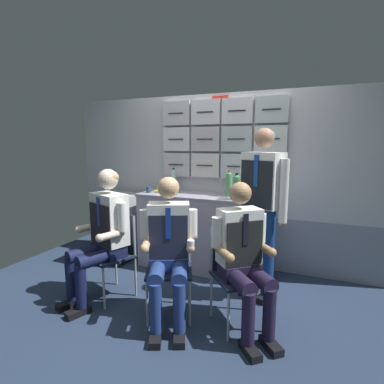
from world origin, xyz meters
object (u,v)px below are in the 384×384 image
Objects in this scene: folding_chair_left at (117,245)px; folding_chair_by_counter at (234,264)px; crew_member_left at (103,229)px; crew_member_right at (169,244)px; water_bottle_short at (237,187)px; folding_chair_right at (170,257)px; crew_member_standing at (262,199)px; service_trolley at (121,225)px; paper_cup_blue at (149,189)px; crew_member_by_counter at (244,252)px; snack_banana at (160,191)px.

folding_chair_left is 1.00× the size of folding_chair_by_counter.
crew_member_right is (0.76, -0.08, -0.03)m from crew_member_left.
crew_member_left is at bearing -139.76° from water_bottle_short.
folding_chair_right is at bearing 5.56° from crew_member_left.
folding_chair_right is 0.49× the size of crew_member_standing.
service_trolley is 1.00m from folding_chair_left.
water_bottle_short reaches higher than folding_chair_by_counter.
crew_member_right is 0.60m from folding_chair_by_counter.
paper_cup_blue is (-0.82, 1.07, 0.27)m from crew_member_right.
crew_member_by_counter is 1.69m from snack_banana.
crew_member_left is 7.56× the size of snack_banana.
paper_cup_blue is at bearing 127.57° from crew_member_right.
paper_cup_blue is at bearing 98.22° from folding_chair_left.
folding_chair_left is 2.80× the size of water_bottle_short.
crew_member_left reaches higher than paper_cup_blue.
folding_chair_by_counter is at bearing 130.91° from crew_member_by_counter.
snack_banana is at bearing 89.36° from folding_chair_left.
crew_member_standing is 23.03× the size of paper_cup_blue.
paper_cup_blue is (-1.35, 0.85, 0.45)m from folding_chair_by_counter.
snack_banana is (-0.63, 0.98, 0.43)m from folding_chair_right.
crew_member_left reaches higher than service_trolley.
crew_member_right reaches higher than folding_chair_by_counter.
service_trolley is at bearing -177.24° from paper_cup_blue.
water_bottle_short is 1.73× the size of snack_banana.
folding_chair_by_counter is 0.68× the size of crew_member_by_counter.
crew_member_by_counter is 16.86× the size of paper_cup_blue.
service_trolley is at bearing 140.15° from crew_member_right.
crew_member_left is 1.56× the size of folding_chair_right.
snack_banana reaches higher than folding_chair_right.
service_trolley is 0.66× the size of crew_member_left.
crew_member_standing is at bearing -16.59° from snack_banana.
service_trolley is 0.75m from snack_banana.
folding_chair_right is 1.28m from paper_cup_blue.
water_bottle_short is at bearing -1.79° from service_trolley.
crew_member_left is (0.50, -0.97, 0.26)m from service_trolley.
snack_banana is at bearing 7.01° from service_trolley.
folding_chair_left is 0.49× the size of crew_member_standing.
water_bottle_short is at bearing 36.90° from folding_chair_left.
crew_member_by_counter is at bearing -37.63° from snack_banana.
snack_banana is (-1.22, 0.90, 0.43)m from folding_chair_by_counter.
crew_member_standing reaches higher than folding_chair_left.
crew_member_left reaches higher than snack_banana.
crew_member_right is (1.26, -1.05, 0.23)m from service_trolley.
crew_member_standing is (1.42, 0.64, 0.29)m from crew_member_left.
snack_banana is (-1.32, 1.02, 0.27)m from crew_member_by_counter.
crew_member_right reaches higher than water_bottle_short.
service_trolley is 1.66m from crew_member_right.
folding_chair_left is 0.64m from folding_chair_right.
service_trolley is 0.66m from paper_cup_blue.
crew_member_by_counter is (0.11, -0.12, 0.16)m from folding_chair_by_counter.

